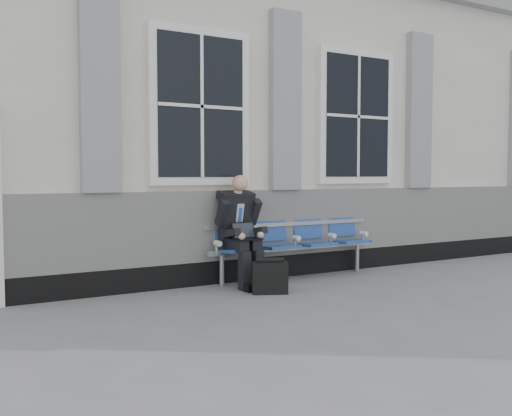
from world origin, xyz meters
TOP-DOWN VIEW (x-y plane):
  - ground at (0.00, 0.00)m, footprint 70.00×70.00m
  - station_building at (-0.02, 3.47)m, footprint 14.40×4.40m
  - bench at (-0.83, 1.32)m, footprint 2.60×0.47m
  - businessman at (-1.73, 1.19)m, footprint 0.56×0.75m
  - briefcase at (-1.65, 0.59)m, footprint 0.45×0.33m

SIDE VIEW (x-z plane):
  - ground at x=0.00m, z-range 0.00..0.00m
  - briefcase at x=-1.65m, z-range -0.02..0.41m
  - bench at x=-0.83m, z-range 0.10..1.01m
  - businessman at x=-1.73m, z-range 0.06..1.46m
  - station_building at x=-0.02m, z-range -0.02..4.47m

